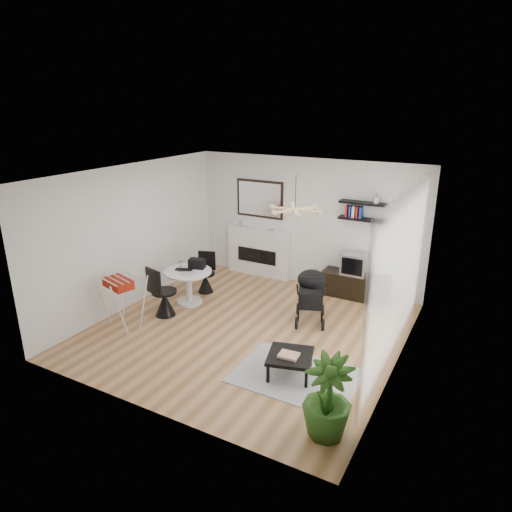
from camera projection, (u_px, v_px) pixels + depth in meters
The scene contains 25 objects.
floor at pixel (248, 330), 7.93m from camera, with size 5.00×5.00×0.00m, color olive.
ceiling at pixel (247, 174), 7.06m from camera, with size 5.00×5.00×0.00m, color white.
wall_back at pixel (306, 223), 9.57m from camera, with size 5.00×5.00×0.00m, color white.
wall_left at pixel (133, 236), 8.63m from camera, with size 5.00×5.00×0.00m, color white.
wall_right at pixel (403, 284), 6.36m from camera, with size 5.00×5.00×0.00m, color white.
sheer_curtain at pixel (399, 278), 6.57m from camera, with size 0.04×3.60×2.60m, color white.
fireplace at pixel (258, 246), 10.22m from camera, with size 1.50×0.17×2.16m.
shelf_lower at pixel (362, 219), 8.84m from camera, with size 0.90×0.25×0.04m, color black.
shelf_upper at pixel (363, 203), 8.73m from camera, with size 0.90×0.25×0.04m, color black.
pendant_lamp at pixel (295, 210), 7.17m from camera, with size 0.90×0.90×0.10m, color tan, non-canonical shape.
tv_console at pixel (355, 286), 9.18m from camera, with size 1.33×0.46×0.50m, color black.
crt_tv at pixel (355, 264), 9.04m from camera, with size 0.49×0.43×0.43m.
dining_table at pixel (189, 282), 8.86m from camera, with size 0.92×0.92×0.67m.
laptop at pixel (183, 271), 8.76m from camera, with size 0.34×0.22×0.03m, color black.
black_bag at pixel (197, 263), 8.91m from camera, with size 0.31×0.19×0.19m, color black.
newspaper at pixel (190, 274), 8.64m from camera, with size 0.31×0.25×0.01m, color silver.
drinking_glass at pixel (180, 264), 9.01m from camera, with size 0.06×0.06×0.10m, color white.
chair_far at pixel (206, 280), 9.44m from camera, with size 0.43×0.45×0.83m.
chair_near at pixel (164, 300), 8.37m from camera, with size 0.49×0.50×0.96m.
drying_rack at pixel (123, 301), 7.89m from camera, with size 0.76×0.74×0.94m.
stroller at pixel (311, 298), 8.15m from camera, with size 0.77×0.94×1.03m.
rug at pixel (296, 376), 6.60m from camera, with size 1.75×1.26×0.01m, color #A8A8A8.
coffee_table at pixel (290, 357), 6.53m from camera, with size 0.78×0.78×0.32m.
magazines at pixel (289, 355), 6.46m from camera, with size 0.28×0.22×0.04m, color #D04F34.
potted_plant at pixel (328, 397), 5.28m from camera, with size 0.59×0.59×1.04m, color #295618.
Camera 1 is at (3.52, -6.16, 3.78)m, focal length 32.00 mm.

